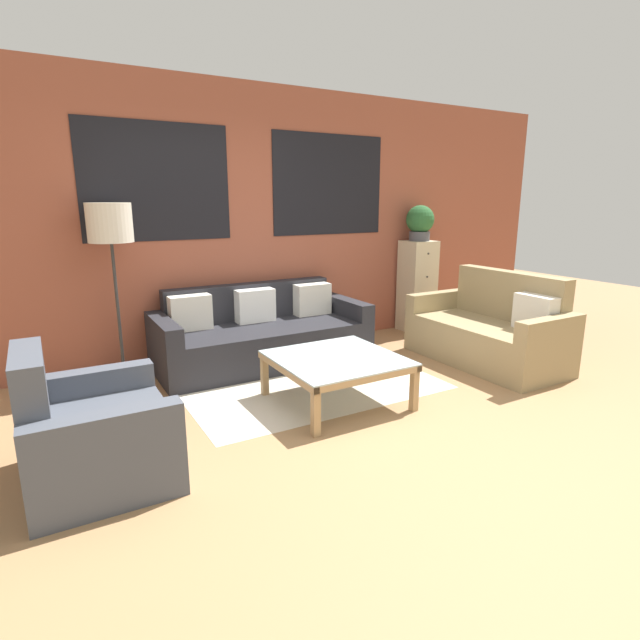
# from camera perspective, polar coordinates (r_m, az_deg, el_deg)

# --- Properties ---
(ground_plane) EXTENTS (16.00, 16.00, 0.00)m
(ground_plane) POSITION_cam_1_polar(r_m,az_deg,el_deg) (3.71, 7.46, -12.78)
(ground_plane) COLOR #9E754C
(wall_back_brick) EXTENTS (8.40, 0.09, 2.80)m
(wall_back_brick) POSITION_cam_1_polar(r_m,az_deg,el_deg) (5.46, -7.97, 11.05)
(wall_back_brick) COLOR brown
(wall_back_brick) RESTS_ON ground_plane
(rug) EXTENTS (2.24, 1.66, 0.00)m
(rug) POSITION_cam_1_polar(r_m,az_deg,el_deg) (4.66, -1.80, -6.97)
(rug) COLOR beige
(rug) RESTS_ON ground_plane
(couch_dark) EXTENTS (2.13, 0.88, 0.78)m
(couch_dark) POSITION_cam_1_polar(r_m,az_deg,el_deg) (5.15, -6.70, -1.76)
(couch_dark) COLOR #232328
(couch_dark) RESTS_ON ground_plane
(settee_vintage) EXTENTS (0.80, 1.59, 0.92)m
(settee_vintage) POSITION_cam_1_polar(r_m,az_deg,el_deg) (5.41, 18.86, -1.38)
(settee_vintage) COLOR #99845B
(settee_vintage) RESTS_ON ground_plane
(armchair_corner) EXTENTS (0.80, 0.92, 0.84)m
(armchair_corner) POSITION_cam_1_polar(r_m,az_deg,el_deg) (3.32, -24.53, -11.92)
(armchair_corner) COLOR #474C56
(armchair_corner) RESTS_ON ground_plane
(coffee_table) EXTENTS (0.97, 0.97, 0.39)m
(coffee_table) POSITION_cam_1_polar(r_m,az_deg,el_deg) (4.08, 1.91, -4.96)
(coffee_table) COLOR silver
(coffee_table) RESTS_ON ground_plane
(floor_lamp) EXTENTS (0.38, 0.38, 1.61)m
(floor_lamp) POSITION_cam_1_polar(r_m,az_deg,el_deg) (4.75, -22.85, 9.50)
(floor_lamp) COLOR #2D2D2D
(floor_lamp) RESTS_ON ground_plane
(drawer_cabinet) EXTENTS (0.38, 0.37, 1.14)m
(drawer_cabinet) POSITION_cam_1_polar(r_m,az_deg,el_deg) (6.45, 11.03, 3.82)
(drawer_cabinet) COLOR #C6B793
(drawer_cabinet) RESTS_ON ground_plane
(potted_plant) EXTENTS (0.34, 0.34, 0.43)m
(potted_plant) POSITION_cam_1_polar(r_m,az_deg,el_deg) (6.37, 11.36, 10.93)
(potted_plant) COLOR #47474C
(potted_plant) RESTS_ON drawer_cabinet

